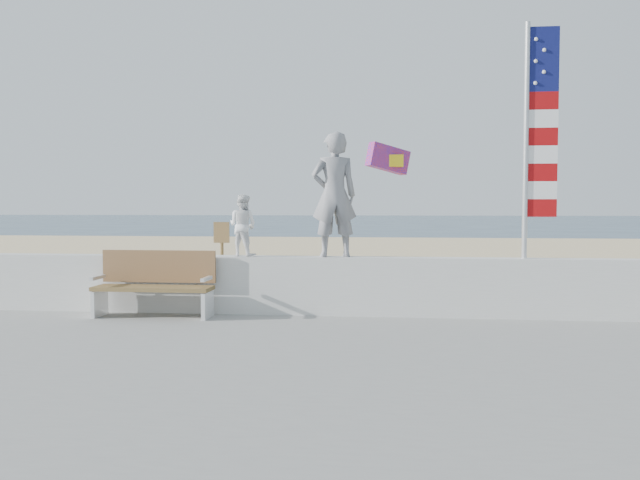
# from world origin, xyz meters

# --- Properties ---
(ground) EXTENTS (220.00, 220.00, 0.00)m
(ground) POSITION_xyz_m (0.00, 0.00, 0.00)
(ground) COLOR #2A4155
(ground) RESTS_ON ground
(sand) EXTENTS (90.00, 40.00, 0.08)m
(sand) POSITION_xyz_m (0.00, 9.00, 0.04)
(sand) COLOR beige
(sand) RESTS_ON ground
(boardwalk) EXTENTS (50.00, 12.40, 0.10)m
(boardwalk) POSITION_xyz_m (0.00, -4.00, 0.13)
(boardwalk) COLOR gray
(boardwalk) RESTS_ON sand
(seawall) EXTENTS (30.00, 0.35, 0.90)m
(seawall) POSITION_xyz_m (0.00, 2.00, 0.63)
(seawall) COLOR silver
(seawall) RESTS_ON boardwalk
(adult) EXTENTS (0.79, 0.62, 1.92)m
(adult) POSITION_xyz_m (0.40, 2.00, 2.04)
(adult) COLOR gray
(adult) RESTS_ON seawall
(child) EXTENTS (0.57, 0.51, 0.97)m
(child) POSITION_xyz_m (-1.04, 2.00, 1.56)
(child) COLOR white
(child) RESTS_ON seawall
(bench) EXTENTS (1.80, 0.57, 1.00)m
(bench) POSITION_xyz_m (-2.31, 1.55, 0.69)
(bench) COLOR brown
(bench) RESTS_ON boardwalk
(flag) EXTENTS (0.50, 0.08, 3.50)m
(flag) POSITION_xyz_m (3.39, 2.00, 2.99)
(flag) COLOR silver
(flag) RESTS_ON seawall
(parafoil_kite) EXTENTS (0.96, 0.73, 0.67)m
(parafoil_kite) POSITION_xyz_m (1.19, 5.93, 2.84)
(parafoil_kite) COLOR red
(parafoil_kite) RESTS_ON ground
(sign) EXTENTS (0.32, 0.07, 1.46)m
(sign) POSITION_xyz_m (-2.14, 4.86, 0.94)
(sign) COLOR olive
(sign) RESTS_ON sand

